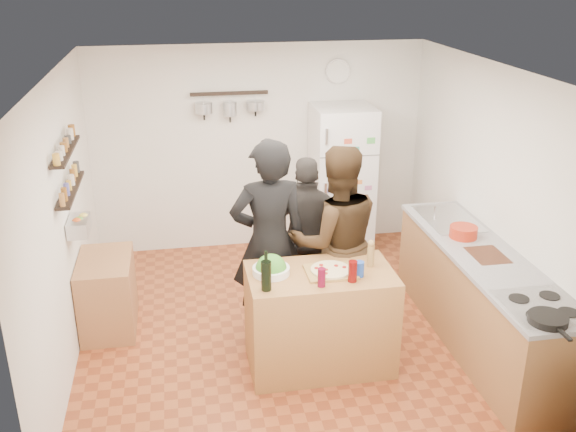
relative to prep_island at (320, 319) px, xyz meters
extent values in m
plane|color=brown|center=(-0.15, 0.63, -0.46)|extent=(4.20, 4.20, 0.00)
plane|color=white|center=(-0.15, 0.63, 2.04)|extent=(4.20, 4.20, 0.00)
plane|color=silver|center=(-0.15, 2.73, 0.79)|extent=(4.00, 0.00, 4.00)
plane|color=silver|center=(-2.15, 0.63, 0.79)|extent=(0.00, 4.20, 4.20)
plane|color=silver|center=(1.85, 0.63, 0.79)|extent=(0.00, 4.20, 4.20)
cube|color=#9C6439|center=(0.00, 0.00, 0.00)|extent=(1.25, 0.72, 0.91)
cube|color=olive|center=(0.08, -0.02, 0.47)|extent=(0.42, 0.34, 0.02)
cylinder|color=beige|center=(0.08, -0.02, 0.48)|extent=(0.34, 0.34, 0.02)
cylinder|color=silver|center=(-0.42, 0.05, 0.49)|extent=(0.32, 0.32, 0.06)
cylinder|color=black|center=(-0.50, -0.22, 0.58)|extent=(0.08, 0.08, 0.25)
cylinder|color=#55071F|center=(-0.05, -0.24, 0.53)|extent=(0.07, 0.07, 0.16)
cylinder|color=#4E0706|center=(0.22, -0.20, 0.55)|extent=(0.07, 0.07, 0.18)
cylinder|color=olive|center=(0.45, 0.05, 0.55)|extent=(0.06, 0.06, 0.20)
cylinder|color=navy|center=(0.30, -0.12, 0.52)|extent=(0.08, 0.08, 0.13)
imported|color=black|center=(-0.36, 0.55, 0.52)|extent=(0.74, 0.52, 1.96)
imported|color=black|center=(0.27, 0.56, 0.48)|extent=(0.91, 0.72, 1.86)
imported|color=#282524|center=(0.09, 0.99, 0.36)|extent=(1.00, 0.51, 1.63)
cube|color=#9E7042|center=(1.55, 0.08, -0.01)|extent=(0.63, 2.63, 0.90)
cube|color=white|center=(1.55, -0.87, 0.46)|extent=(0.60, 0.62, 0.02)
cylinder|color=black|center=(1.45, -1.09, 0.49)|extent=(0.29, 0.29, 0.06)
cube|color=silver|center=(1.55, 0.93, 0.46)|extent=(0.50, 0.80, 0.03)
cube|color=brown|center=(1.55, 0.06, 0.46)|extent=(0.30, 0.40, 0.02)
cylinder|color=#AE2913|center=(1.50, 0.47, 0.52)|extent=(0.26, 0.26, 0.11)
cube|color=white|center=(0.80, 2.38, 0.45)|extent=(0.70, 0.68, 1.80)
cylinder|color=silver|center=(0.80, 2.71, 1.69)|extent=(0.30, 0.03, 0.30)
cube|color=black|center=(-2.08, 0.83, 1.04)|extent=(0.12, 1.00, 0.02)
cube|color=black|center=(-2.08, 0.83, 1.40)|extent=(0.12, 1.00, 0.02)
cube|color=silver|center=(-2.05, 0.83, 0.69)|extent=(0.18, 0.35, 0.14)
cube|color=#AB7848|center=(-1.89, 0.97, -0.09)|extent=(0.50, 0.80, 0.73)
cube|color=black|center=(-0.50, 2.63, 1.49)|extent=(0.90, 0.04, 0.04)
camera|label=1|loc=(-1.13, -4.75, 2.92)|focal=40.00mm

